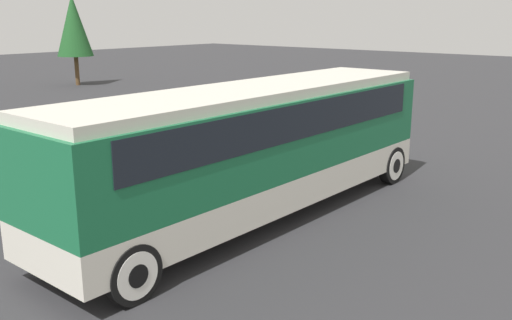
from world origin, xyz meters
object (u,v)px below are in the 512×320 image
tour_bus (259,139)px  parked_car_mid (18,159)px  parked_car_near (222,126)px  parked_car_far (116,127)px

tour_bus → parked_car_mid: bearing=107.6°
parked_car_near → parked_car_far: parked_car_near is taller
parked_car_near → parked_car_far: 3.84m
tour_bus → parked_car_far: 9.22m
parked_car_near → parked_car_mid: parked_car_near is taller
tour_bus → parked_car_mid: tour_bus is taller
parked_car_near → tour_bus: bearing=-130.2°
tour_bus → parked_car_mid: (-2.23, 7.04, -1.19)m
tour_bus → parked_car_far: bearing=74.5°
parked_car_mid → parked_car_near: bearing=-7.9°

